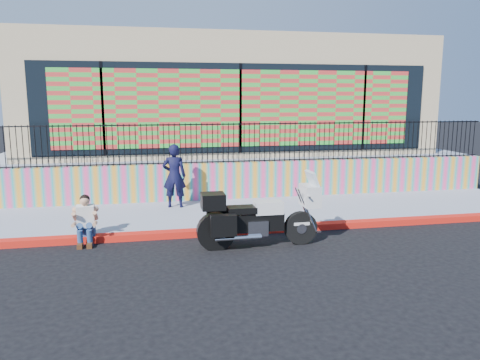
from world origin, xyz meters
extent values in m
plane|color=black|center=(0.00, 0.00, 0.00)|extent=(90.00, 90.00, 0.00)
cube|color=red|center=(0.00, 0.00, 0.07)|extent=(16.00, 0.30, 0.15)
cube|color=gray|center=(0.00, 1.65, 0.07)|extent=(16.00, 3.00, 0.15)
cube|color=#FF4387|center=(0.00, 3.25, 0.70)|extent=(16.00, 0.20, 1.10)
cube|color=gray|center=(0.00, 8.35, 0.62)|extent=(16.00, 10.00, 1.25)
cube|color=tan|center=(0.00, 8.15, 3.25)|extent=(14.00, 8.00, 4.00)
cube|color=black|center=(0.00, 4.13, 2.85)|extent=(12.60, 0.04, 2.80)
cube|color=red|center=(0.00, 4.10, 2.85)|extent=(11.48, 0.02, 2.40)
cylinder|color=black|center=(0.32, -1.05, 0.37)|extent=(0.73, 0.16, 0.73)
cylinder|color=black|center=(-1.56, -1.05, 0.37)|extent=(0.73, 0.16, 0.73)
cube|color=black|center=(-0.62, -1.05, 0.55)|extent=(1.05, 0.31, 0.38)
cube|color=silver|center=(-0.68, -1.05, 0.44)|extent=(0.44, 0.38, 0.33)
cube|color=silver|center=(-0.42, -1.05, 0.86)|extent=(0.61, 0.35, 0.27)
cube|color=black|center=(-1.01, -1.05, 0.84)|extent=(0.61, 0.38, 0.13)
cube|color=silver|center=(0.52, -1.05, 1.09)|extent=(0.33, 0.58, 0.47)
cube|color=silver|center=(0.56, -1.05, 1.44)|extent=(0.20, 0.51, 0.37)
cube|color=black|center=(-1.62, -1.05, 1.05)|extent=(0.49, 0.47, 0.33)
cube|color=black|center=(-1.45, -1.38, 0.61)|extent=(0.53, 0.20, 0.44)
cube|color=black|center=(-1.45, -0.71, 0.61)|extent=(0.53, 0.20, 0.44)
cube|color=silver|center=(0.32, -1.05, 0.48)|extent=(0.35, 0.18, 0.07)
imported|color=black|center=(-2.22, 2.42, 1.04)|extent=(0.71, 0.52, 1.78)
cube|color=navy|center=(-4.32, 0.05, 0.24)|extent=(0.36, 0.28, 0.18)
cube|color=silver|center=(-4.32, 0.01, 0.59)|extent=(0.38, 0.27, 0.54)
sphere|color=tan|center=(-4.32, -0.03, 0.95)|extent=(0.21, 0.21, 0.21)
cube|color=#472814|center=(-4.42, -0.39, 0.05)|extent=(0.11, 0.26, 0.10)
cube|color=#472814|center=(-4.22, -0.39, 0.05)|extent=(0.11, 0.26, 0.10)
camera|label=1|loc=(-2.93, -10.53, 3.20)|focal=35.00mm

